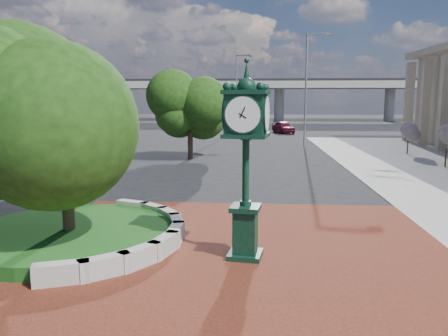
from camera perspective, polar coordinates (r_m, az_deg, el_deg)
ground at (r=12.92m, az=1.70°, el=-10.08°), size 200.00×200.00×0.00m
plaza at (r=11.98m, az=1.50°, el=-11.56°), size 12.00×12.00×0.04m
planter_wall at (r=13.21m, az=-10.24°, el=-8.55°), size 2.96×6.77×0.54m
grass_bed at (r=13.96m, az=-19.49°, el=-8.27°), size 6.10×6.10×0.40m
overpass at (r=82.22m, az=3.57°, el=10.76°), size 90.00×12.00×7.50m
tree_planter at (r=13.37m, az=-20.30°, el=6.32°), size 5.20×5.20×6.33m
tree_street at (r=30.54m, az=-4.47°, el=7.24°), size 4.40×4.40×5.45m
post_clock at (r=11.27m, az=2.88°, el=1.89°), size 1.20×1.20×5.15m
parked_car at (r=53.37m, az=7.77°, el=5.31°), size 2.87×4.60×1.46m
street_lamp_near at (r=38.46m, az=11.02°, el=11.06°), size 2.15×0.48×9.60m
street_lamp_far at (r=57.08m, az=1.86°, el=10.56°), size 2.08×0.91×9.61m
shrub_near at (r=29.97m, az=27.11°, el=3.07°), size 1.20×1.20×2.20m
shrub_far at (r=35.86m, az=22.95°, el=4.19°), size 1.20×1.20×2.20m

